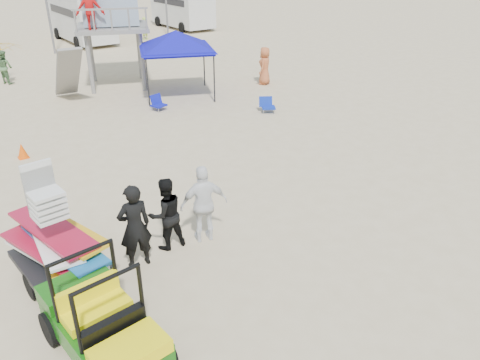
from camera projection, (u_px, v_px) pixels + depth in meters
ground at (309, 302)px, 9.08m from camera, size 140.00×140.00×0.00m
utility_cart at (100, 317)px, 7.52m from camera, size 1.44×2.53×1.84m
surf_trailer at (56, 244)px, 9.16m from camera, size 1.61×2.68×2.38m
man_left at (135, 227)px, 9.74m from camera, size 0.74×0.52×1.93m
man_mid at (166, 214)px, 10.41m from camera, size 0.86×0.68×1.72m
man_right at (204, 204)px, 10.64m from camera, size 1.19×0.75×1.88m
lifeguard_tower at (107, 3)px, 21.60m from camera, size 4.19×4.19×5.17m
canopy_blue at (176, 34)px, 20.51m from camera, size 3.95×3.95×3.31m
umbrella_b at (4, 61)px, 23.91m from camera, size 2.81×2.83×1.92m
cone_near at (22, 151)px, 15.19m from camera, size 0.34×0.34×0.50m
beach_chair_b at (158, 103)px, 19.66m from camera, size 0.66×0.72×0.64m
beach_chair_c at (267, 105)px, 19.41m from camera, size 0.72×0.81×0.64m
rv_mid_right at (81, 16)px, 33.19m from camera, size 2.64×7.00×3.25m
rv_far_right at (182, 5)px, 38.97m from camera, size 2.64×6.60×3.25m
distant_beachgoers at (144, 58)px, 25.09m from camera, size 11.85×15.78×1.82m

